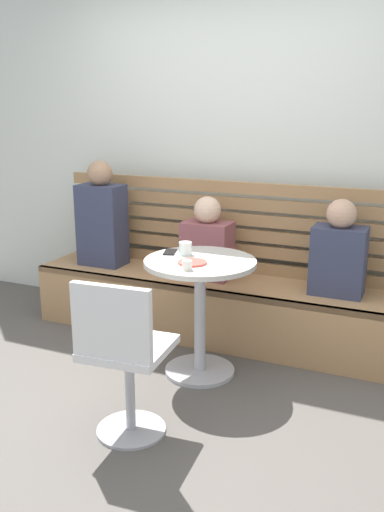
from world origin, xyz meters
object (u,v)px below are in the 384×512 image
person_child_middle (339,253)px  white_chair (123,354)px  phone_on_table (170,252)px  person_adult (102,219)px  cup_glass_short (185,248)px  booth_bench (214,307)px  person_child_left (207,243)px  cup_espresso_small (187,265)px  plate_small (192,263)px  cafe_table (200,295)px

person_child_middle → white_chair: bearing=-119.1°
phone_on_table → person_adult: bearing=132.5°
cup_glass_short → phone_on_table: 0.11m
booth_bench → cup_glass_short: (-0.00, -0.49, 0.56)m
person_child_left → cup_espresso_small: 0.83m
booth_bench → cup_glass_short: 0.74m
person_child_left → plate_small: person_child_left is taller
cup_espresso_small → plate_small: (-0.03, 0.13, -0.02)m
booth_bench → cafe_table: 0.65m
cup_glass_short → person_adult: bearing=151.8°
white_chair → cup_espresso_small: (0.08, 0.59, 0.30)m
cafe_table → phone_on_table: 0.34m
white_chair → person_adult: bearing=125.7°
person_child_middle → plate_small: 1.00m
booth_bench → person_child_left: person_child_left is taller
cup_glass_short → white_chair: bearing=-85.3°
cup_glass_short → phone_on_table: size_ratio=0.57×
booth_bench → white_chair: 1.40m
booth_bench → white_chair: white_chair is taller
person_child_middle → phone_on_table: (-0.96, -0.51, 0.03)m
person_child_left → phone_on_table: bearing=-95.6°
person_adult → plate_small: (1.05, -0.66, -0.05)m
person_child_left → cup_glass_short: 0.51m
white_chair → plate_small: (0.05, 0.72, 0.28)m
person_child_left → cup_glass_short: bearing=-83.6°
cup_glass_short → cup_espresso_small: (0.15, -0.29, -0.01)m
person_adult → person_child_left: 0.87m
plate_small → person_adult: bearing=147.8°
white_chair → plate_small: 0.78m
cup_glass_short → plate_small: 0.21m
booth_bench → cup_espresso_small: bearing=-79.5°
booth_bench → person_adult: bearing=179.9°
person_child_middle → cup_espresso_small: person_child_middle is taller
cafe_table → white_chair: bearing=-94.4°
person_child_left → person_child_middle: person_child_middle is taller
booth_bench → person_child_left: size_ratio=4.62×
white_chair → plate_small: size_ratio=5.00×
cafe_table → cup_glass_short: size_ratio=9.25×
phone_on_table → cafe_table: bearing=-34.8°
plate_small → booth_bench: bearing=100.4°
cafe_table → cup_espresso_small: size_ratio=13.21×
white_chair → cup_espresso_small: white_chair is taller
plate_small → cup_glass_short: bearing=126.9°
cafe_table → person_child_middle: 0.95m
person_adult → phone_on_table: person_adult is taller
cafe_table → cup_espresso_small: cup_espresso_small is taller
cup_glass_short → phone_on_table: cup_glass_short is taller
cup_glass_short → booth_bench: bearing=89.5°
booth_bench → person_adult: (-0.92, 0.00, 0.58)m
person_child_left → cup_glass_short: size_ratio=7.31×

